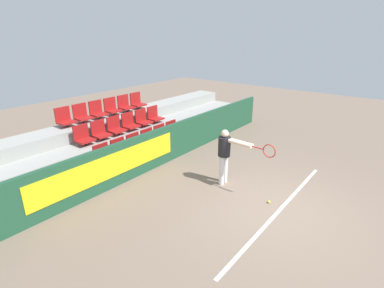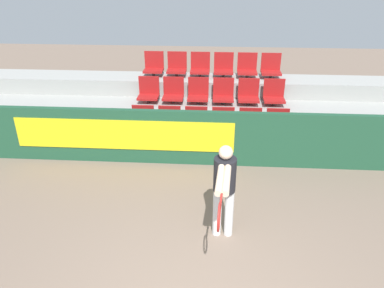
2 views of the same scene
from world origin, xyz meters
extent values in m
cube|color=#1E4C33|center=(0.00, 3.70, 0.57)|extent=(12.02, 0.12, 1.15)
cube|color=yellow|center=(-1.70, 3.63, 0.63)|extent=(4.41, 0.02, 0.63)
cube|color=#9E9E99|center=(0.00, 4.21, 0.19)|extent=(11.62, 0.87, 0.38)
cube|color=#9E9E99|center=(0.00, 5.08, 0.38)|extent=(11.62, 0.87, 0.77)
cube|color=#9E9E99|center=(0.00, 5.96, 0.58)|extent=(11.62, 0.87, 1.15)
cylinder|color=#333333|center=(-1.44, 4.26, 0.44)|extent=(0.07, 0.07, 0.11)
cube|color=#A31919|center=(-1.44, 4.26, 0.52)|extent=(0.48, 0.40, 0.05)
cube|color=#A31919|center=(-1.44, 4.43, 0.76)|extent=(0.48, 0.04, 0.41)
cylinder|color=#333333|center=(-0.87, 4.26, 0.44)|extent=(0.07, 0.07, 0.11)
cube|color=#A31919|center=(-0.87, 4.26, 0.52)|extent=(0.48, 0.40, 0.05)
cube|color=#A31919|center=(-0.87, 4.43, 0.76)|extent=(0.48, 0.04, 0.41)
cylinder|color=#333333|center=(-0.29, 4.26, 0.44)|extent=(0.07, 0.07, 0.11)
cube|color=#A31919|center=(-0.29, 4.26, 0.52)|extent=(0.48, 0.40, 0.05)
cube|color=#A31919|center=(-0.29, 4.43, 0.76)|extent=(0.48, 0.04, 0.41)
cylinder|color=#333333|center=(0.29, 4.26, 0.44)|extent=(0.07, 0.07, 0.11)
cube|color=#A31919|center=(0.29, 4.26, 0.52)|extent=(0.48, 0.40, 0.05)
cube|color=#A31919|center=(0.29, 4.43, 0.76)|extent=(0.48, 0.04, 0.41)
cylinder|color=#333333|center=(0.87, 4.26, 0.44)|extent=(0.07, 0.07, 0.11)
cube|color=#A31919|center=(0.87, 4.26, 0.52)|extent=(0.48, 0.40, 0.05)
cube|color=#A31919|center=(0.87, 4.43, 0.76)|extent=(0.48, 0.04, 0.41)
cylinder|color=#333333|center=(1.44, 4.26, 0.44)|extent=(0.07, 0.07, 0.11)
cube|color=#A31919|center=(1.44, 4.26, 0.52)|extent=(0.48, 0.40, 0.05)
cube|color=#A31919|center=(1.44, 4.43, 0.76)|extent=(0.48, 0.04, 0.41)
cylinder|color=#333333|center=(-1.44, 5.13, 0.83)|extent=(0.07, 0.07, 0.11)
cube|color=#A31919|center=(-1.44, 5.13, 0.91)|extent=(0.48, 0.40, 0.05)
cube|color=#A31919|center=(-1.44, 5.31, 1.14)|extent=(0.48, 0.04, 0.41)
cylinder|color=#333333|center=(-0.87, 5.13, 0.83)|extent=(0.07, 0.07, 0.11)
cube|color=#A31919|center=(-0.87, 5.13, 0.91)|extent=(0.48, 0.40, 0.05)
cube|color=#A31919|center=(-0.87, 5.31, 1.14)|extent=(0.48, 0.04, 0.41)
cylinder|color=#333333|center=(-0.29, 5.13, 0.83)|extent=(0.07, 0.07, 0.11)
cube|color=#A31919|center=(-0.29, 5.13, 0.91)|extent=(0.48, 0.40, 0.05)
cube|color=#A31919|center=(-0.29, 5.31, 1.14)|extent=(0.48, 0.04, 0.41)
cylinder|color=#333333|center=(0.29, 5.13, 0.83)|extent=(0.07, 0.07, 0.11)
cube|color=#A31919|center=(0.29, 5.13, 0.91)|extent=(0.48, 0.40, 0.05)
cube|color=#A31919|center=(0.29, 5.31, 1.14)|extent=(0.48, 0.04, 0.41)
cylinder|color=#333333|center=(0.87, 5.13, 0.83)|extent=(0.07, 0.07, 0.11)
cube|color=#A31919|center=(0.87, 5.13, 0.91)|extent=(0.48, 0.40, 0.05)
cube|color=#A31919|center=(0.87, 5.31, 1.14)|extent=(0.48, 0.04, 0.41)
cylinder|color=#333333|center=(1.44, 5.13, 0.83)|extent=(0.07, 0.07, 0.11)
cube|color=#A31919|center=(1.44, 5.13, 0.91)|extent=(0.48, 0.40, 0.05)
cube|color=#A31919|center=(1.44, 5.31, 1.14)|extent=(0.48, 0.04, 0.41)
cylinder|color=#333333|center=(-1.44, 6.00, 1.21)|extent=(0.07, 0.07, 0.11)
cube|color=#A31919|center=(-1.44, 6.00, 1.29)|extent=(0.48, 0.40, 0.05)
cube|color=#A31919|center=(-1.44, 6.18, 1.52)|extent=(0.48, 0.04, 0.41)
cylinder|color=#333333|center=(-0.87, 6.00, 1.21)|extent=(0.07, 0.07, 0.11)
cube|color=#A31919|center=(-0.87, 6.00, 1.29)|extent=(0.48, 0.40, 0.05)
cube|color=#A31919|center=(-0.87, 6.18, 1.52)|extent=(0.48, 0.04, 0.41)
cylinder|color=#333333|center=(-0.29, 6.00, 1.21)|extent=(0.07, 0.07, 0.11)
cube|color=#A31919|center=(-0.29, 6.00, 1.29)|extent=(0.48, 0.40, 0.05)
cube|color=#A31919|center=(-0.29, 6.18, 1.52)|extent=(0.48, 0.04, 0.41)
cylinder|color=#333333|center=(0.29, 6.00, 1.21)|extent=(0.07, 0.07, 0.11)
cube|color=#A31919|center=(0.29, 6.00, 1.29)|extent=(0.48, 0.40, 0.05)
cube|color=#A31919|center=(0.29, 6.18, 1.52)|extent=(0.48, 0.04, 0.41)
cylinder|color=#333333|center=(0.87, 6.00, 1.21)|extent=(0.07, 0.07, 0.11)
cube|color=#A31919|center=(0.87, 6.00, 1.29)|extent=(0.48, 0.40, 0.05)
cube|color=#A31919|center=(0.87, 6.18, 1.52)|extent=(0.48, 0.04, 0.41)
cylinder|color=#333333|center=(1.44, 6.00, 1.21)|extent=(0.07, 0.07, 0.11)
cube|color=#A31919|center=(1.44, 6.00, 1.29)|extent=(0.48, 0.40, 0.05)
cube|color=#A31919|center=(1.44, 6.18, 1.52)|extent=(0.48, 0.04, 0.41)
cylinder|color=silver|center=(0.19, 1.53, 0.40)|extent=(0.13, 0.13, 0.80)
cylinder|color=silver|center=(0.37, 1.53, 0.40)|extent=(0.13, 0.13, 0.80)
cylinder|color=black|center=(0.28, 1.53, 1.06)|extent=(0.32, 0.32, 0.51)
sphere|color=beige|center=(0.28, 1.53, 1.41)|extent=(0.20, 0.20, 0.20)
cylinder|color=beige|center=(0.20, 1.04, 1.27)|extent=(0.13, 0.65, 0.09)
cylinder|color=beige|center=(0.29, 1.04, 1.27)|extent=(0.13, 0.65, 0.09)
cylinder|color=#AD231E|center=(0.21, 0.57, 1.27)|extent=(0.05, 0.30, 0.03)
torus|color=#AD231E|center=(0.19, 0.27, 1.27)|extent=(0.05, 0.32, 0.32)
camera|label=1|loc=(-5.90, -2.25, 3.84)|focal=28.00mm
camera|label=2|loc=(0.12, -3.03, 3.81)|focal=35.00mm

